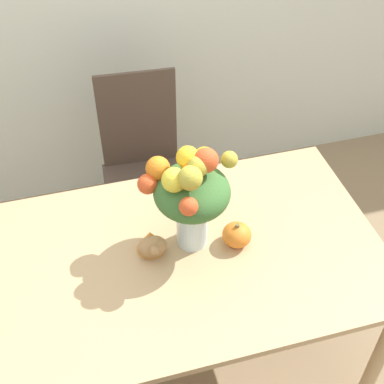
% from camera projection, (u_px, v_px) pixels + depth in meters
% --- Properties ---
extents(ground_plane, '(12.00, 12.00, 0.00)m').
position_uv_depth(ground_plane, '(186.00, 353.00, 2.58)').
color(ground_plane, '#8E7556').
extents(dining_table, '(1.55, 0.95, 0.74)m').
position_uv_depth(dining_table, '(184.00, 267.00, 2.13)').
color(dining_table, tan).
rests_on(dining_table, ground_plane).
extents(flower_vase, '(0.37, 0.30, 0.45)m').
position_uv_depth(flower_vase, '(191.00, 194.00, 1.94)').
color(flower_vase, silver).
rests_on(flower_vase, dining_table).
extents(pumpkin, '(0.11, 0.11, 0.11)m').
position_uv_depth(pumpkin, '(236.00, 234.00, 2.08)').
color(pumpkin, orange).
rests_on(pumpkin, dining_table).
extents(turkey_figurine, '(0.11, 0.15, 0.09)m').
position_uv_depth(turkey_figurine, '(151.00, 243.00, 2.05)').
color(turkey_figurine, '#A87A4C').
rests_on(turkey_figurine, dining_table).
extents(dining_chair_near_window, '(0.45, 0.45, 1.01)m').
position_uv_depth(dining_chair_near_window, '(143.00, 167.00, 2.80)').
color(dining_chair_near_window, '#47382D').
rests_on(dining_chair_near_window, ground_plane).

